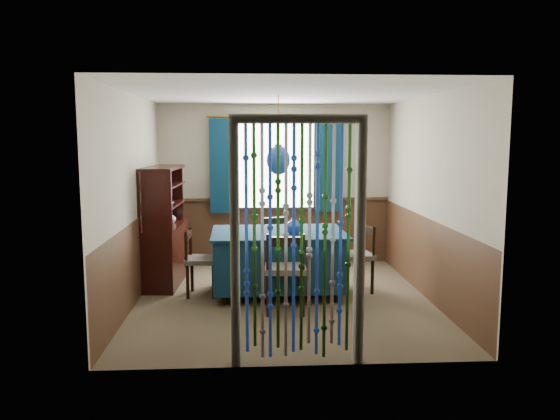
{
  "coord_description": "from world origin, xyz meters",
  "views": [
    {
      "loc": [
        -0.42,
        -6.54,
        1.99
      ],
      "look_at": [
        -0.02,
        0.27,
        1.08
      ],
      "focal_mm": 35.0,
      "sensor_mm": 36.0,
      "label": 1
    }
  ],
  "objects": [
    {
      "name": "chair_far",
      "position": [
        -0.02,
        0.97,
        0.47
      ],
      "size": [
        0.53,
        0.52,
        0.89
      ],
      "rotation": [
        0.0,
        0.0,
        3.39
      ],
      "color": "black",
      "rests_on": "floor"
    },
    {
      "name": "bowl_shelf",
      "position": [
        -1.51,
        0.61,
        1.12
      ],
      "size": [
        0.3,
        0.3,
        0.06
      ],
      "primitive_type": "imported",
      "rotation": [
        0.0,
        0.0,
        -0.4
      ],
      "color": "beige",
      "rests_on": "sideboard"
    },
    {
      "name": "wall_right",
      "position": [
        1.8,
        0.0,
        1.25
      ],
      "size": [
        0.0,
        4.0,
        4.0
      ],
      "primitive_type": "plane",
      "rotation": [
        1.57,
        0.0,
        -1.57
      ],
      "color": "#B9B098",
      "rests_on": "ground"
    },
    {
      "name": "chair_left",
      "position": [
        -1.04,
        0.24,
        0.45
      ],
      "size": [
        0.42,
        0.44,
        0.85
      ],
      "rotation": [
        0.0,
        0.0,
        -1.63
      ],
      "color": "black",
      "rests_on": "floor"
    },
    {
      "name": "vase_sideboard",
      "position": [
        -1.51,
        1.08,
        0.88
      ],
      "size": [
        0.18,
        0.18,
        0.17
      ],
      "primitive_type": "imported",
      "rotation": [
        0.0,
        0.0,
        0.18
      ],
      "color": "beige",
      "rests_on": "sideboard"
    },
    {
      "name": "wall_front",
      "position": [
        0.0,
        -2.0,
        1.25
      ],
      "size": [
        3.6,
        0.0,
        3.6
      ],
      "primitive_type": "plane",
      "rotation": [
        -1.57,
        0.0,
        0.0
      ],
      "color": "#B9B098",
      "rests_on": "ground"
    },
    {
      "name": "wall_left",
      "position": [
        -1.8,
        0.0,
        1.25
      ],
      "size": [
        0.0,
        4.0,
        4.0
      ],
      "primitive_type": "plane",
      "rotation": [
        1.57,
        0.0,
        1.57
      ],
      "color": "#B9B098",
      "rests_on": "ground"
    },
    {
      "name": "wainscot_back",
      "position": [
        0.0,
        1.99,
        0.5
      ],
      "size": [
        3.6,
        0.0,
        3.6
      ],
      "primitive_type": "plane",
      "rotation": [
        1.57,
        0.0,
        0.0
      ],
      "color": "#4C2F1C",
      "rests_on": "ground"
    },
    {
      "name": "doorway",
      "position": [
        0.0,
        -1.94,
        1.05
      ],
      "size": [
        1.16,
        0.12,
        2.18
      ],
      "primitive_type": null,
      "color": "silver",
      "rests_on": "ground"
    },
    {
      "name": "floor",
      "position": [
        0.0,
        0.0,
        0.0
      ],
      "size": [
        4.0,
        4.0,
        0.0
      ],
      "primitive_type": "plane",
      "color": "brown",
      "rests_on": "ground"
    },
    {
      "name": "chair_right",
      "position": [
        0.99,
        0.3,
        0.47
      ],
      "size": [
        0.47,
        0.49,
        0.88
      ],
      "rotation": [
        0.0,
        0.0,
        1.72
      ],
      "color": "black",
      "rests_on": "floor"
    },
    {
      "name": "pendant_lamp",
      "position": [
        -0.05,
        0.24,
        1.71
      ],
      "size": [
        0.29,
        0.29,
        0.98
      ],
      "color": "olive",
      "rests_on": "ceiling"
    },
    {
      "name": "vase_table",
      "position": [
        0.13,
        0.1,
        0.91
      ],
      "size": [
        0.22,
        0.22,
        0.2
      ],
      "primitive_type": "imported",
      "rotation": [
        0.0,
        0.0,
        0.2
      ],
      "color": "#163B99",
      "rests_on": "dining_table"
    },
    {
      "name": "sideboard",
      "position": [
        -1.57,
        0.85,
        0.56
      ],
      "size": [
        0.49,
        1.24,
        1.6
      ],
      "rotation": [
        0.0,
        0.0,
        -0.06
      ],
      "color": "black",
      "rests_on": "floor"
    },
    {
      "name": "ceiling",
      "position": [
        0.0,
        0.0,
        2.5
      ],
      "size": [
        4.0,
        4.0,
        0.0
      ],
      "primitive_type": "plane",
      "rotation": [
        3.14,
        0.0,
        0.0
      ],
      "color": "silver",
      "rests_on": "ground"
    },
    {
      "name": "chair_near",
      "position": [
        -0.01,
        -0.52,
        0.5
      ],
      "size": [
        0.49,
        0.47,
        0.94
      ],
      "rotation": [
        0.0,
        0.0,
        -0.05
      ],
      "color": "black",
      "rests_on": "floor"
    },
    {
      "name": "wainscot_left",
      "position": [
        -1.79,
        0.0,
        0.5
      ],
      "size": [
        0.0,
        4.0,
        4.0
      ],
      "primitive_type": "plane",
      "rotation": [
        1.57,
        0.0,
        1.57
      ],
      "color": "#4C2F1C",
      "rests_on": "ground"
    },
    {
      "name": "window",
      "position": [
        0.0,
        1.95,
        1.55
      ],
      "size": [
        1.32,
        0.12,
        1.42
      ],
      "primitive_type": "cube",
      "color": "black",
      "rests_on": "wall_back"
    },
    {
      "name": "wainscot_right",
      "position": [
        1.79,
        0.0,
        0.5
      ],
      "size": [
        0.0,
        4.0,
        4.0
      ],
      "primitive_type": "plane",
      "rotation": [
        1.57,
        0.0,
        -1.57
      ],
      "color": "#4C2F1C",
      "rests_on": "ground"
    },
    {
      "name": "wainscot_front",
      "position": [
        0.0,
        -1.99,
        0.5
      ],
      "size": [
        3.6,
        0.0,
        3.6
      ],
      "primitive_type": "plane",
      "rotation": [
        -1.57,
        0.0,
        0.0
      ],
      "color": "#4C2F1C",
      "rests_on": "ground"
    },
    {
      "name": "dining_table",
      "position": [
        -0.05,
        0.24,
        0.46
      ],
      "size": [
        1.7,
        1.19,
        0.81
      ],
      "rotation": [
        0.0,
        0.0,
        0.02
      ],
      "color": "#0D2E46",
      "rests_on": "floor"
    },
    {
      "name": "wall_back",
      "position": [
        0.0,
        2.0,
        1.25
      ],
      "size": [
        3.6,
        0.0,
        3.6
      ],
      "primitive_type": "plane",
      "rotation": [
        1.57,
        0.0,
        0.0
      ],
      "color": "#B9B098",
      "rests_on": "ground"
    }
  ]
}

